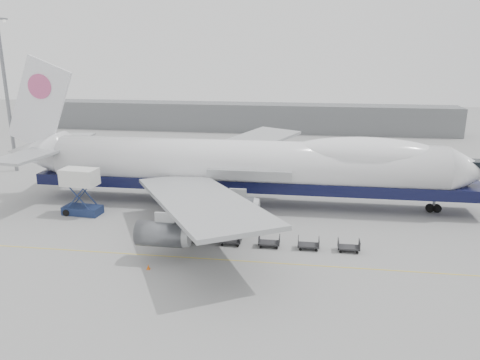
# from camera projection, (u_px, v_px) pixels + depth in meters

# --- Properties ---
(ground) EXTENTS (260.00, 260.00, 0.00)m
(ground) POSITION_uv_depth(u_px,v_px,m) (231.00, 237.00, 53.48)
(ground) COLOR gray
(ground) RESTS_ON ground
(apron_line) EXTENTS (60.00, 0.15, 0.01)m
(apron_line) POSITION_uv_depth(u_px,v_px,m) (222.00, 260.00, 47.76)
(apron_line) COLOR gold
(apron_line) RESTS_ON ground
(hangar) EXTENTS (110.00, 8.00, 7.00)m
(hangar) POSITION_uv_depth(u_px,v_px,m) (236.00, 117.00, 120.50)
(hangar) COLOR slate
(hangar) RESTS_ON ground
(floodlight_mast) EXTENTS (2.40, 2.40, 25.43)m
(floodlight_mast) POSITION_uv_depth(u_px,v_px,m) (6.00, 88.00, 78.12)
(floodlight_mast) COLOR slate
(floodlight_mast) RESTS_ON ground
(airliner) EXTENTS (67.00, 55.30, 19.98)m
(airliner) POSITION_uv_depth(u_px,v_px,m) (250.00, 164.00, 63.26)
(airliner) COLOR white
(airliner) RESTS_ON ground
(catering_truck) EXTENTS (5.04, 3.69, 6.07)m
(catering_truck) POSITION_uv_depth(u_px,v_px,m) (81.00, 189.00, 59.88)
(catering_truck) COLOR #1A274E
(catering_truck) RESTS_ON ground
(traffic_cone) EXTENTS (0.35, 0.35, 0.52)m
(traffic_cone) POSITION_uv_depth(u_px,v_px,m) (148.00, 267.00, 45.66)
(traffic_cone) COLOR #DC5A0B
(traffic_cone) RESTS_ON ground
(dolly_0) EXTENTS (2.30, 1.35, 1.30)m
(dolly_0) POSITION_uv_depth(u_px,v_px,m) (157.00, 236.00, 52.47)
(dolly_0) COLOR #2D2D30
(dolly_0) RESTS_ON ground
(dolly_1) EXTENTS (2.30, 1.35, 1.30)m
(dolly_1) POSITION_uv_depth(u_px,v_px,m) (193.00, 238.00, 51.90)
(dolly_1) COLOR #2D2D30
(dolly_1) RESTS_ON ground
(dolly_2) EXTENTS (2.30, 1.35, 1.30)m
(dolly_2) POSITION_uv_depth(u_px,v_px,m) (231.00, 240.00, 51.32)
(dolly_2) COLOR #2D2D30
(dolly_2) RESTS_ON ground
(dolly_3) EXTENTS (2.30, 1.35, 1.30)m
(dolly_3) POSITION_uv_depth(u_px,v_px,m) (269.00, 242.00, 50.74)
(dolly_3) COLOR #2D2D30
(dolly_3) RESTS_ON ground
(dolly_4) EXTENTS (2.30, 1.35, 1.30)m
(dolly_4) POSITION_uv_depth(u_px,v_px,m) (308.00, 244.00, 50.17)
(dolly_4) COLOR #2D2D30
(dolly_4) RESTS_ON ground
(dolly_5) EXTENTS (2.30, 1.35, 1.30)m
(dolly_5) POSITION_uv_depth(u_px,v_px,m) (349.00, 247.00, 49.59)
(dolly_5) COLOR #2D2D30
(dolly_5) RESTS_ON ground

